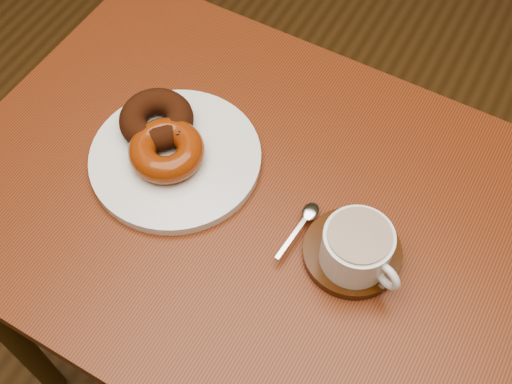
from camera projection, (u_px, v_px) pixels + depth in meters
The scene contains 7 objects.
cafe_table at pixel (245, 236), 1.03m from camera, with size 0.86×0.65×0.79m.
donut_plate at pixel (176, 158), 0.95m from camera, with size 0.25×0.25×0.02m, color white.
donut_cinnamon at pixel (156, 120), 0.95m from camera, with size 0.11×0.11×0.04m, color #37170B.
donut_caramel at pixel (167, 150), 0.92m from camera, with size 0.14×0.14×0.04m.
saucer at pixel (352, 252), 0.86m from camera, with size 0.13×0.13×0.01m, color #3B1A08.
coffee_cup at pixel (358, 248), 0.82m from camera, with size 0.12×0.09×0.06m.
teaspoon at pixel (307, 217), 0.88m from camera, with size 0.02×0.10×0.01m.
Camera 1 is at (0.42, -0.13, 1.57)m, focal length 45.00 mm.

